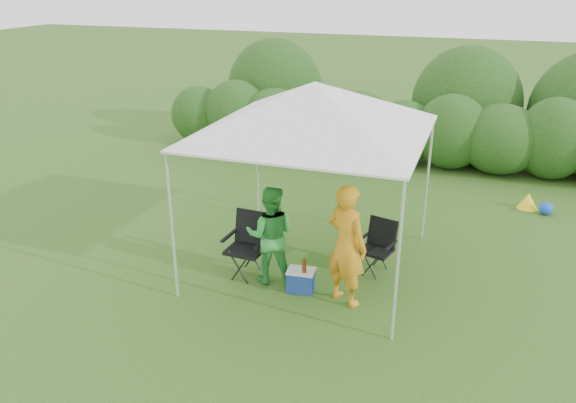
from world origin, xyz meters
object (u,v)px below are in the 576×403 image
(cooler, at_px, (301,280))
(canopy, at_px, (314,108))
(chair_left, at_px, (248,240))
(woman, at_px, (271,235))
(chair_right, at_px, (379,243))
(man, at_px, (347,245))

(cooler, bearing_deg, canopy, 89.74)
(canopy, height_order, chair_left, canopy)
(canopy, distance_m, cooler, 2.43)
(canopy, height_order, woman, canopy)
(canopy, xyz_separation_m, woman, (-0.43, -0.65, -1.73))
(chair_right, xyz_separation_m, cooler, (-0.91, -0.95, -0.29))
(chair_left, relative_size, cooler, 2.29)
(chair_right, bearing_deg, man, -89.83)
(chair_right, relative_size, cooler, 1.95)
(chair_right, height_order, chair_left, chair_left)
(chair_left, xyz_separation_m, man, (1.56, -0.30, 0.32))
(woman, xyz_separation_m, cooler, (0.51, -0.13, -0.57))
(canopy, distance_m, chair_left, 2.16)
(man, bearing_deg, woman, 16.95)
(chair_left, bearing_deg, chair_right, 24.67)
(man, bearing_deg, cooler, 21.04)
(woman, bearing_deg, canopy, -138.60)
(chair_right, xyz_separation_m, woman, (-1.42, -0.82, 0.28))
(chair_left, xyz_separation_m, woman, (0.40, -0.11, 0.20))
(chair_right, height_order, woman, woman)
(cooler, bearing_deg, man, -11.47)
(chair_right, distance_m, man, 1.12)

